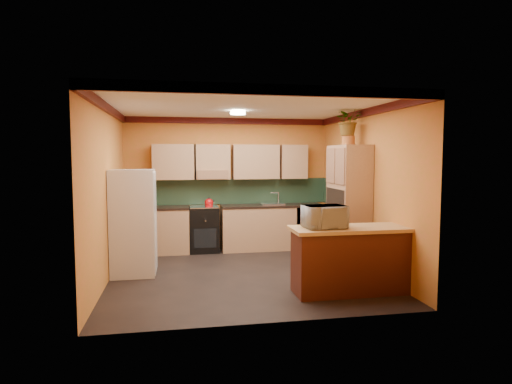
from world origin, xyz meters
The scene contains 15 objects.
room_shell centered at (0.02, 0.28, 2.09)m, with size 4.24×4.24×2.72m.
base_cabinets_back centered at (0.10, 1.80, 0.44)m, with size 3.65×0.60×0.88m, color tan.
countertop_back centered at (0.10, 1.80, 0.90)m, with size 3.65×0.62×0.04m, color black.
stove centered at (-0.53, 1.80, 0.46)m, with size 0.58×0.58×0.91m, color black.
kettle centered at (-0.43, 1.75, 1.00)m, with size 0.17×0.17×0.18m, color #B10B0D, non-canonical shape.
sink centered at (0.87, 1.80, 0.94)m, with size 0.48×0.40×0.03m, color silver.
base_cabinets_right centered at (1.80, 1.02, 0.44)m, with size 0.60×0.80×0.88m, color tan.
countertop_right centered at (1.80, 1.02, 0.90)m, with size 0.62×0.80×0.04m, color black.
fridge centered at (-1.75, 0.30, 0.85)m, with size 0.68×0.66×1.70m, color silver.
pantry centered at (1.85, 0.14, 1.05)m, with size 0.48×0.90×2.10m, color tan.
fern_pot centered at (1.85, 0.19, 2.18)m, with size 0.22×0.22×0.16m, color #B05F2A.
fern centered at (1.85, 0.19, 2.52)m, with size 0.47×0.41×0.52m, color tan.
breakfast_bar centered at (1.44, -1.22, 0.44)m, with size 1.80×0.55×0.88m, color #4F1C12.
bar_top centered at (1.44, -1.22, 0.91)m, with size 1.90×0.65×0.05m, color tan.
microwave centered at (0.94, -1.22, 1.08)m, with size 0.56×0.38×0.31m, color silver.
Camera 1 is at (-1.03, -6.76, 1.90)m, focal length 30.00 mm.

